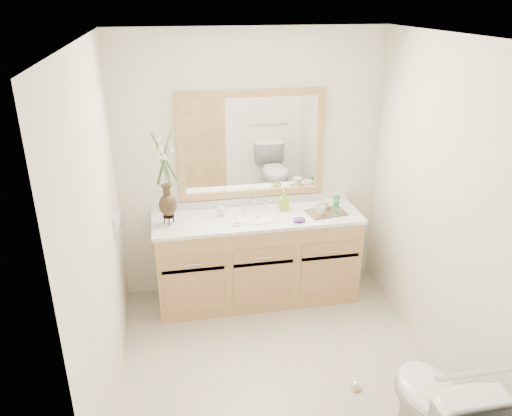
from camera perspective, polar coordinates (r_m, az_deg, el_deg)
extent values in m
plane|color=beige|center=(4.01, 3.06, -17.86)|extent=(2.60, 2.60, 0.00)
cube|color=white|center=(3.03, 4.07, 18.79)|extent=(2.40, 2.60, 0.02)
cube|color=white|center=(4.52, -0.53, 4.78)|extent=(2.40, 0.02, 2.40)
cube|color=white|center=(2.30, 11.73, -15.91)|extent=(2.40, 0.02, 2.40)
cube|color=white|center=(3.28, -17.31, -3.77)|extent=(0.02, 2.60, 2.40)
cube|color=white|center=(3.80, 21.30, -0.56)|extent=(0.02, 2.60, 2.40)
cube|color=tan|center=(4.59, 0.15, -5.86)|extent=(1.80, 0.55, 0.80)
cube|color=white|center=(4.40, 0.16, -1.14)|extent=(1.84, 0.57, 0.03)
ellipsoid|color=white|center=(4.40, 0.21, -1.72)|extent=(0.38, 0.30, 0.12)
cylinder|color=silver|center=(4.52, -0.23, 0.49)|extent=(0.02, 0.02, 0.11)
cylinder|color=silver|center=(4.51, -1.48, 0.22)|extent=(0.02, 0.02, 0.08)
cylinder|color=silver|center=(4.54, 1.01, 0.41)|extent=(0.02, 0.02, 0.08)
cube|color=white|center=(4.45, -0.50, 7.21)|extent=(1.20, 0.01, 0.85)
cube|color=tan|center=(4.34, -0.50, 12.97)|extent=(1.32, 0.04, 0.06)
cube|color=tan|center=(4.59, -0.46, 1.72)|extent=(1.32, 0.04, 0.06)
cube|color=tan|center=(4.38, -8.68, 6.67)|extent=(0.06, 0.04, 0.85)
cube|color=tan|center=(4.59, 7.34, 7.54)|extent=(0.06, 0.04, 0.85)
cube|color=white|center=(4.06, -15.80, -1.70)|extent=(0.02, 0.12, 0.12)
cube|color=tan|center=(2.36, 3.94, -20.60)|extent=(0.80, 0.03, 2.00)
cylinder|color=silver|center=(2.78, 25.08, -16.58)|extent=(0.55, 0.03, 0.03)
imported|color=white|center=(3.36, 19.82, -20.83)|extent=(0.42, 0.75, 0.74)
cylinder|color=black|center=(4.29, -9.95, -0.93)|extent=(0.10, 0.10, 0.01)
ellipsoid|color=#322616|center=(4.25, -10.05, 0.34)|extent=(0.15, 0.15, 0.20)
cylinder|color=#322616|center=(4.20, -10.16, 1.91)|extent=(0.06, 0.06, 0.09)
cylinder|color=#4C7A33|center=(4.13, -10.39, 4.91)|extent=(0.05, 0.05, 0.36)
cylinder|color=beige|center=(4.40, -4.00, -0.41)|extent=(0.06, 0.06, 0.08)
cylinder|color=beige|center=(4.24, -2.20, -1.83)|extent=(0.09, 0.09, 0.01)
cube|color=beige|center=(4.24, -2.20, -1.66)|extent=(0.06, 0.04, 0.02)
imported|color=#98CA2F|center=(4.51, 3.20, 0.76)|extent=(0.08, 0.08, 0.16)
ellipsoid|color=#572879|center=(4.30, 4.96, -1.34)|extent=(0.14, 0.12, 0.04)
cube|color=brown|center=(4.50, 8.04, -0.48)|extent=(0.36, 0.27, 0.02)
imported|color=beige|center=(4.41, 7.32, -0.20)|extent=(0.11, 0.11, 0.09)
imported|color=beige|center=(4.52, 7.76, 0.41)|extent=(0.13, 0.13, 0.09)
cylinder|color=#297C38|center=(4.48, 9.10, -0.50)|extent=(0.06, 0.06, 0.01)
cylinder|color=#297C38|center=(4.47, 9.13, -0.02)|extent=(0.01, 0.01, 0.08)
ellipsoid|color=#297C38|center=(4.45, 9.17, 0.60)|extent=(0.06, 0.06, 0.07)
cylinder|color=#297C38|center=(4.61, 9.17, 0.15)|extent=(0.05, 0.05, 0.01)
cylinder|color=#297C38|center=(4.59, 9.20, 0.61)|extent=(0.01, 0.01, 0.08)
ellipsoid|color=#297C38|center=(4.57, 9.24, 1.20)|extent=(0.06, 0.06, 0.07)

